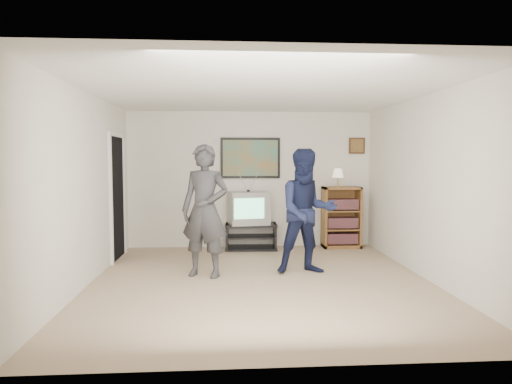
{
  "coord_description": "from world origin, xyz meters",
  "views": [
    {
      "loc": [
        -0.48,
        -5.94,
        1.63
      ],
      "look_at": [
        -0.02,
        0.7,
        1.15
      ],
      "focal_mm": 32.0,
      "sensor_mm": 36.0,
      "label": 1
    }
  ],
  "objects": [
    {
      "name": "crt_television",
      "position": [
        -0.05,
        2.23,
        0.75
      ],
      "size": [
        0.77,
        0.69,
        0.58
      ],
      "primitive_type": null,
      "rotation": [
        0.0,
        0.0,
        0.17
      ],
      "color": "gray",
      "rests_on": "media_stand"
    },
    {
      "name": "media_stand",
      "position": [
        -0.0,
        2.23,
        0.23
      ],
      "size": [
        0.94,
        0.55,
        0.46
      ],
      "rotation": [
        0.0,
        0.0,
        -0.04
      ],
      "color": "black",
      "rests_on": "room_shell"
    },
    {
      "name": "controller_right",
      "position": [
        0.67,
        0.64,
        0.96
      ],
      "size": [
        0.05,
        0.12,
        0.03
      ],
      "primitive_type": "cube",
      "rotation": [
        0.0,
        0.0,
        -0.18
      ],
      "color": "white",
      "rests_on": "person_short"
    },
    {
      "name": "person_short",
      "position": [
        0.69,
        0.43,
        0.89
      ],
      "size": [
        0.92,
        0.75,
        1.78
      ],
      "primitive_type": "imported",
      "rotation": [
        0.0,
        0.0,
        0.09
      ],
      "color": "#131936",
      "rests_on": "room_shell"
    },
    {
      "name": "doorway",
      "position": [
        -2.23,
        1.6,
        1.0
      ],
      "size": [
        0.03,
        0.85,
        2.0
      ],
      "primitive_type": "cube",
      "color": "black",
      "rests_on": "room_shell"
    },
    {
      "name": "poster",
      "position": [
        0.0,
        2.48,
        1.65
      ],
      "size": [
        1.1,
        0.03,
        0.75
      ],
      "primitive_type": "cube",
      "color": "black",
      "rests_on": "room_shell"
    },
    {
      "name": "small_picture",
      "position": [
        2.0,
        2.48,
        1.88
      ],
      "size": [
        0.3,
        0.03,
        0.3
      ],
      "primitive_type": "cube",
      "color": "black",
      "rests_on": "room_shell"
    },
    {
      "name": "table_lamp",
      "position": [
        1.59,
        2.24,
        1.29
      ],
      "size": [
        0.21,
        0.21,
        0.34
      ],
      "primitive_type": null,
      "color": "beige",
      "rests_on": "bookshelf"
    },
    {
      "name": "air_vent",
      "position": [
        -0.55,
        2.48,
        1.95
      ],
      "size": [
        0.28,
        0.02,
        0.14
      ],
      "primitive_type": "cube",
      "color": "white",
      "rests_on": "room_shell"
    },
    {
      "name": "controller_left",
      "position": [
        -0.76,
        0.58,
        1.12
      ],
      "size": [
        0.07,
        0.14,
        0.04
      ],
      "primitive_type": "cube",
      "rotation": [
        0.0,
        0.0,
        0.26
      ],
      "color": "white",
      "rests_on": "person_tall"
    },
    {
      "name": "room_shell",
      "position": [
        0.0,
        0.35,
        1.25
      ],
      "size": [
        4.51,
        5.0,
        2.51
      ],
      "color": "#94745E",
      "rests_on": "ground"
    },
    {
      "name": "bookshelf",
      "position": [
        1.67,
        2.28,
        0.56
      ],
      "size": [
        0.68,
        0.39,
        1.12
      ],
      "primitive_type": null,
      "color": "brown",
      "rests_on": "room_shell"
    },
    {
      "name": "person_tall",
      "position": [
        -0.75,
        0.36,
        0.92
      ],
      "size": [
        0.78,
        0.64,
        1.84
      ],
      "primitive_type": "imported",
      "rotation": [
        0.0,
        0.0,
        -0.34
      ],
      "color": "#2F2F32",
      "rests_on": "room_shell"
    }
  ]
}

